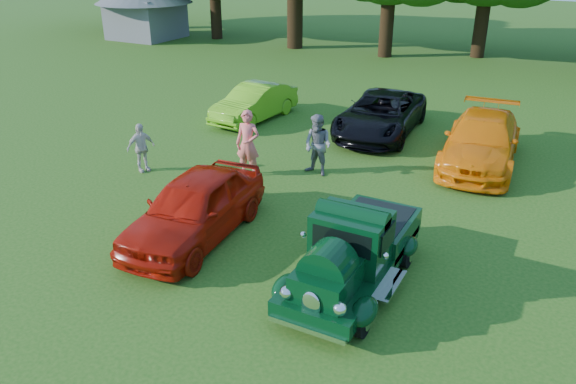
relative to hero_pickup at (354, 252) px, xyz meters
The scene contains 10 objects.
ground 1.62m from the hero_pickup, behind, with size 120.00×120.00×0.00m, color #1F5012.
hero_pickup is the anchor object (origin of this frame).
red_convertible 3.95m from the hero_pickup, behind, with size 1.79×4.44×1.51m, color #AB1407.
back_car_lime 11.33m from the hero_pickup, 131.08° to the left, with size 1.40×4.00×1.32m, color #5BAC16.
back_car_black 9.59m from the hero_pickup, 106.33° to the left, with size 2.37×5.13×1.43m, color black.
back_car_orange 7.94m from the hero_pickup, 82.99° to the left, with size 2.08×5.13×1.49m, color orange.
spectator_pink 6.11m from the hero_pickup, 141.66° to the left, with size 0.71×0.47×1.95m, color #F36964.
spectator_grey 5.70m from the hero_pickup, 122.44° to the left, with size 0.87×0.68×1.80m, color slate.
spectator_white 8.18m from the hero_pickup, 161.42° to the left, with size 0.86×0.36×1.47m, color beige.
gazebo 31.54m from the hero_pickup, 138.12° to the left, with size 6.40×6.40×3.90m.
Camera 1 is at (4.78, -9.07, 6.42)m, focal length 35.00 mm.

